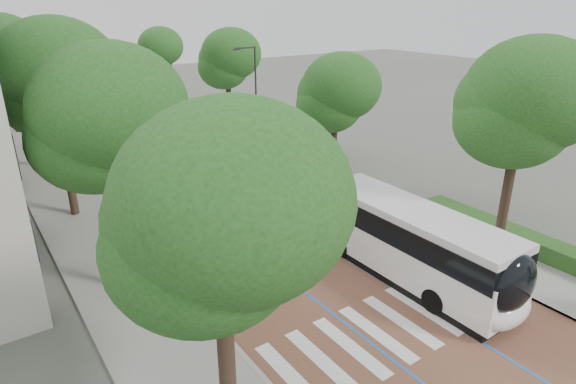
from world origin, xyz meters
name	(u,v)px	position (x,y,z in m)	size (l,w,h in m)	color
ground	(418,338)	(0.00, 0.00, 0.00)	(160.00, 160.00, 0.00)	#51544C
road	(104,122)	(0.00, 40.00, 0.01)	(11.00, 140.00, 0.02)	brown
sidewalk_left	(19,132)	(-7.50, 40.00, 0.06)	(4.00, 140.00, 0.12)	gray
sidewalk_right	(175,112)	(7.50, 40.00, 0.06)	(4.00, 140.00, 0.12)	gray
kerb_left	(42,129)	(-5.60, 40.00, 0.06)	(0.20, 140.00, 0.14)	gray
kerb_right	(158,114)	(5.60, 40.00, 0.06)	(0.20, 140.00, 0.14)	gray
zebra_crossing	(401,321)	(0.20, 1.00, 0.03)	(10.55, 3.60, 0.01)	silver
lane_line_left	(87,124)	(-1.60, 40.00, 0.02)	(0.12, 126.00, 0.01)	blue
lane_line_right	(120,119)	(1.60, 40.00, 0.02)	(0.12, 126.00, 0.01)	blue
hedge	(556,253)	(9.10, 0.00, 0.52)	(1.20, 14.00, 0.80)	#1C4919
streetlight_far	(254,92)	(6.62, 22.00, 4.82)	(1.82, 0.20, 8.00)	#302F32
lamp_post_left	(158,197)	(-6.10, 8.00, 4.12)	(0.14, 0.14, 8.00)	#302F32
trees_left	(31,73)	(-7.50, 24.97, 7.02)	(6.17, 60.46, 9.93)	black
trees_right	(283,74)	(7.70, 19.77, 6.29)	(5.64, 47.27, 9.32)	black
lead_bus	(350,213)	(2.79, 6.82, 1.63)	(2.60, 18.41, 3.20)	black
bus_queued_0	(210,138)	(3.27, 22.91, 1.62)	(3.11, 12.50, 3.20)	white
bus_queued_1	(142,109)	(2.75, 36.12, 1.62)	(2.72, 12.44, 3.20)	white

